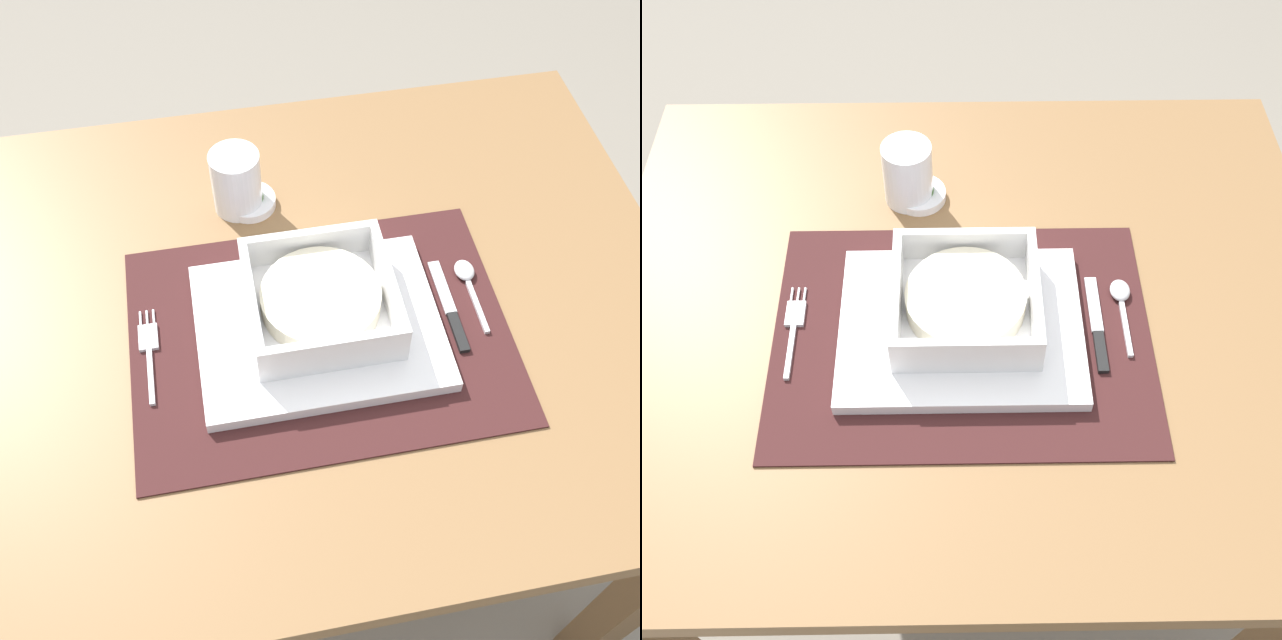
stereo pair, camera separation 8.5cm
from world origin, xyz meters
TOP-DOWN VIEW (x-y plane):
  - ground_plane at (0.00, 0.00)m, footprint 6.00×6.00m
  - dining_table at (0.00, 0.00)m, footprint 0.89×0.74m
  - placemat at (-0.01, -0.05)m, footprint 0.44×0.33m
  - serving_plate at (-0.01, -0.05)m, footprint 0.28×0.22m
  - porridge_bowl at (-0.01, -0.03)m, footprint 0.17×0.17m
  - fork at (-0.21, -0.04)m, footprint 0.02×0.13m
  - spoon at (0.18, -0.01)m, footprint 0.02×0.11m
  - butter_knife at (0.15, -0.05)m, footprint 0.01×0.13m
  - drinking_glass at (-0.08, 0.17)m, footprint 0.06×0.06m
  - condiment_saucer at (-0.06, 0.17)m, footprint 0.07×0.07m

SIDE VIEW (x-z plane):
  - ground_plane at x=0.00m, z-range 0.00..0.00m
  - dining_table at x=0.00m, z-range 0.25..0.96m
  - placemat at x=-0.01m, z-range 0.71..0.71m
  - fork at x=-0.21m, z-range 0.71..0.72m
  - butter_knife at x=0.15m, z-range 0.71..0.72m
  - spoon at x=0.18m, z-range 0.71..0.72m
  - condiment_saucer at x=-0.06m, z-range 0.70..0.74m
  - serving_plate at x=-0.01m, z-range 0.71..0.73m
  - drinking_glass at x=-0.08m, z-range 0.70..0.79m
  - porridge_bowl at x=-0.01m, z-range 0.72..0.77m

